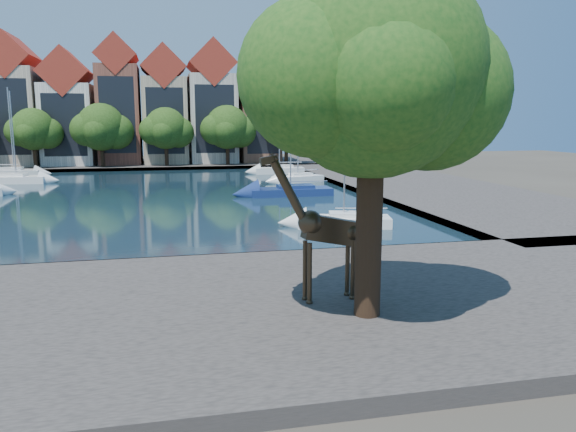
# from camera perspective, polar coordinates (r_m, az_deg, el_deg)

# --- Properties ---
(ground) EXTENTS (160.00, 160.00, 0.00)m
(ground) POSITION_cam_1_polar(r_m,az_deg,el_deg) (25.53, -15.60, -5.22)
(ground) COLOR #38332B
(ground) RESTS_ON ground
(water_basin) EXTENTS (38.00, 50.00, 0.08)m
(water_basin) POSITION_cam_1_polar(r_m,az_deg,el_deg) (49.09, -14.22, 1.98)
(water_basin) COLOR black
(water_basin) RESTS_ON ground
(near_quay) EXTENTS (50.00, 14.00, 0.50)m
(near_quay) POSITION_cam_1_polar(r_m,az_deg,el_deg) (18.77, -16.71, -9.93)
(near_quay) COLOR #47423E
(near_quay) RESTS_ON ground
(far_quay) EXTENTS (60.00, 16.00, 0.50)m
(far_quay) POSITION_cam_1_polar(r_m,az_deg,el_deg) (80.90, -13.65, 5.12)
(far_quay) COLOR #47423E
(far_quay) RESTS_ON ground
(right_quay) EXTENTS (14.00, 52.00, 0.50)m
(right_quay) POSITION_cam_1_polar(r_m,az_deg,el_deg) (54.38, 13.14, 2.98)
(right_quay) COLOR #47423E
(right_quay) RESTS_ON ground
(plane_tree) EXTENTS (8.32, 6.40, 10.62)m
(plane_tree) POSITION_cam_1_polar(r_m,az_deg,el_deg) (16.84, 8.99, 13.83)
(plane_tree) COLOR #332114
(plane_tree) RESTS_ON near_quay
(townhouse_west_mid) EXTENTS (5.94, 9.18, 16.79)m
(townhouse_west_mid) POSITION_cam_1_polar(r_m,az_deg,el_deg) (82.76, -25.91, 10.06)
(townhouse_west_mid) COLOR #C3B096
(townhouse_west_mid) RESTS_ON far_quay
(townhouse_west_inner) EXTENTS (6.43, 9.18, 15.15)m
(townhouse_west_inner) POSITION_cam_1_polar(r_m,az_deg,el_deg) (81.53, -21.35, 9.76)
(townhouse_west_inner) COLOR silver
(townhouse_west_inner) RESTS_ON far_quay
(townhouse_center) EXTENTS (5.44, 9.18, 16.93)m
(townhouse_center) POSITION_cam_1_polar(r_m,az_deg,el_deg) (80.85, -16.77, 10.74)
(townhouse_center) COLOR brown
(townhouse_center) RESTS_ON far_quay
(townhouse_east_inner) EXTENTS (5.94, 9.18, 15.79)m
(townhouse_east_inner) POSITION_cam_1_polar(r_m,az_deg,el_deg) (80.65, -12.42, 10.47)
(townhouse_east_inner) COLOR tan
(townhouse_east_inner) RESTS_ON far_quay
(townhouse_east_mid) EXTENTS (6.43, 9.18, 16.65)m
(townhouse_east_mid) POSITION_cam_1_polar(r_m,az_deg,el_deg) (80.96, -7.74, 10.87)
(townhouse_east_mid) COLOR beige
(townhouse_east_mid) RESTS_ON far_quay
(townhouse_east_end) EXTENTS (5.44, 9.18, 14.43)m
(townhouse_east_end) POSITION_cam_1_polar(r_m,az_deg,el_deg) (81.76, -3.11, 10.23)
(townhouse_east_end) COLOR brown
(townhouse_east_end) RESTS_ON far_quay
(far_tree_west) EXTENTS (6.76, 5.20, 7.36)m
(far_tree_west) POSITION_cam_1_polar(r_m,az_deg,el_deg) (76.72, -24.39, 7.90)
(far_tree_west) COLOR #332114
(far_tree_west) RESTS_ON far_quay
(far_tree_mid_west) EXTENTS (7.80, 6.00, 8.00)m
(far_tree_mid_west) POSITION_cam_1_polar(r_m,az_deg,el_deg) (75.52, -18.39, 8.42)
(far_tree_mid_west) COLOR #332114
(far_tree_mid_west) RESTS_ON far_quay
(far_tree_mid_east) EXTENTS (7.02, 5.40, 7.52)m
(far_tree_mid_east) POSITION_cam_1_polar(r_m,az_deg,el_deg) (75.16, -12.25, 8.56)
(far_tree_mid_east) COLOR #332114
(far_tree_mid_east) RESTS_ON far_quay
(far_tree_east) EXTENTS (7.54, 5.80, 7.84)m
(far_tree_east) POSITION_cam_1_polar(r_m,az_deg,el_deg) (75.64, -6.11, 8.81)
(far_tree_east) COLOR #332114
(far_tree_east) RESTS_ON far_quay
(far_tree_far_east) EXTENTS (6.76, 5.20, 7.36)m
(far_tree_far_east) POSITION_cam_1_polar(r_m,az_deg,el_deg) (76.96, -0.12, 8.76)
(far_tree_far_east) COLOR #332114
(far_tree_far_east) RESTS_ON far_quay
(giraffe_statue) EXTENTS (3.41, 0.75, 4.87)m
(giraffe_statue) POSITION_cam_1_polar(r_m,az_deg,el_deg) (18.39, 3.60, -1.39)
(giraffe_statue) COLOR #372A1B
(giraffe_statue) RESTS_ON near_quay
(sailboat_left_d) EXTENTS (5.97, 2.67, 9.16)m
(sailboat_left_d) POSITION_cam_1_polar(r_m,az_deg,el_deg) (62.98, -25.87, 3.51)
(sailboat_left_d) COLOR white
(sailboat_left_d) RESTS_ON water_basin
(sailboat_left_e) EXTENTS (5.72, 2.27, 9.89)m
(sailboat_left_e) POSITION_cam_1_polar(r_m,az_deg,el_deg) (70.85, -26.06, 4.10)
(sailboat_left_e) COLOR silver
(sailboat_left_e) RESTS_ON water_basin
(sailboat_right_a) EXTENTS (5.84, 3.16, 8.84)m
(sailboat_right_a) POSITION_cam_1_polar(r_m,az_deg,el_deg) (33.86, 5.68, -0.30)
(sailboat_right_a) COLOR white
(sailboat_right_a) RESTS_ON water_basin
(sailboat_right_b) EXTENTS (6.92, 2.44, 9.83)m
(sailboat_right_b) POSITION_cam_1_polar(r_m,az_deg,el_deg) (47.61, 0.27, 2.67)
(sailboat_right_b) COLOR navy
(sailboat_right_b) RESTS_ON water_basin
(sailboat_right_c) EXTENTS (5.53, 3.19, 9.95)m
(sailboat_right_c) POSITION_cam_1_polar(r_m,az_deg,el_deg) (57.78, 1.01, 3.98)
(sailboat_right_c) COLOR white
(sailboat_right_c) RESTS_ON water_basin
(sailboat_right_d) EXTENTS (5.84, 2.34, 9.26)m
(sailboat_right_d) POSITION_cam_1_polar(r_m,az_deg,el_deg) (66.90, -0.88, 4.81)
(sailboat_right_d) COLOR silver
(sailboat_right_d) RESTS_ON water_basin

